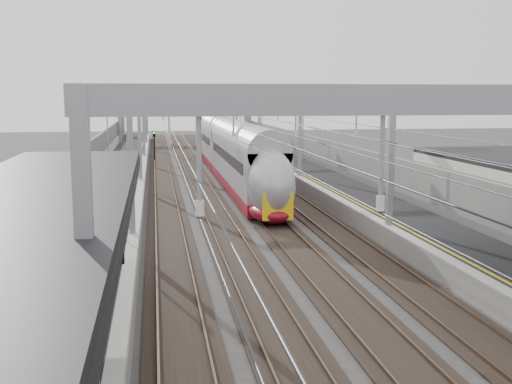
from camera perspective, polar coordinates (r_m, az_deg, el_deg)
name	(u,v)px	position (r m, az deg, el deg)	size (l,w,h in m)	color
platform_left	(121,181)	(53.57, -11.95, 0.95)	(4.00, 120.00, 1.00)	black
platform_right	(311,177)	(55.10, 4.91, 1.32)	(4.00, 120.00, 1.00)	black
tracks	(218,184)	(53.80, -3.40, 0.67)	(11.40, 140.00, 0.20)	black
overhead_line	(210,110)	(59.90, -4.08, 7.32)	(13.00, 140.00, 6.60)	gray
overbridge	(185,108)	(108.19, -6.32, 7.39)	(22.00, 2.20, 6.90)	slate
wall_left	(80,168)	(53.70, -15.40, 2.03)	(0.30, 120.00, 3.20)	slate
wall_right	(347,164)	(55.82, 8.12, 2.49)	(0.30, 120.00, 3.20)	slate
train	(229,155)	(58.26, -2.39, 3.34)	(2.75, 50.03, 4.34)	maroon
signal_green	(154,140)	(74.34, -9.03, 4.60)	(0.32, 0.32, 3.48)	black
signal_red_near	(223,137)	(79.01, -2.91, 4.92)	(0.32, 0.32, 3.48)	black
signal_red_far	(240,136)	(80.12, -1.41, 4.98)	(0.32, 0.32, 3.48)	black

